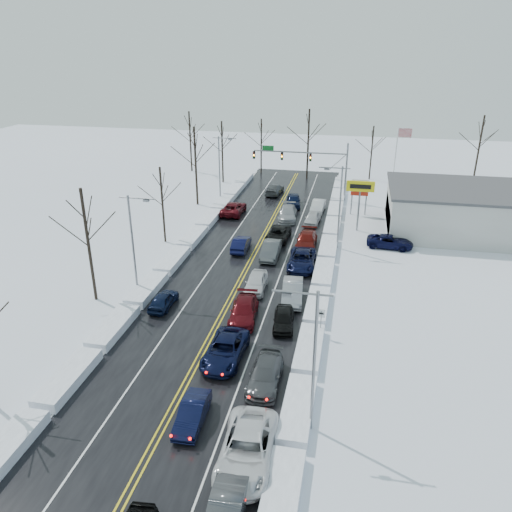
% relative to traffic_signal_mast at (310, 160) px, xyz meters
% --- Properties ---
extents(ground, '(160.00, 160.00, 0.00)m').
position_rel_traffic_signal_mast_xyz_m(ground, '(-3.45, -27.99, -5.48)').
color(ground, silver).
rests_on(ground, ground).
extents(road_surface, '(14.00, 84.00, 0.01)m').
position_rel_traffic_signal_mast_xyz_m(road_surface, '(-3.45, -25.99, -5.47)').
color(road_surface, black).
rests_on(road_surface, ground).
extents(snow_bank_left, '(1.79, 72.00, 0.74)m').
position_rel_traffic_signal_mast_xyz_m(snow_bank_left, '(-11.05, -25.99, -5.48)').
color(snow_bank_left, white).
rests_on(snow_bank_left, ground).
extents(snow_bank_right, '(1.79, 72.00, 0.74)m').
position_rel_traffic_signal_mast_xyz_m(snow_bank_right, '(4.15, -25.99, -5.48)').
color(snow_bank_right, white).
rests_on(snow_bank_right, ground).
extents(traffic_signal_mast, '(13.28, 0.39, 8.00)m').
position_rel_traffic_signal_mast_xyz_m(traffic_signal_mast, '(0.00, 0.00, 0.00)').
color(traffic_signal_mast, slate).
rests_on(traffic_signal_mast, ground).
extents(tires_plus_sign, '(3.20, 0.34, 6.00)m').
position_rel_traffic_signal_mast_xyz_m(tires_plus_sign, '(7.05, -12.00, -0.49)').
color(tires_plus_sign, slate).
rests_on(tires_plus_sign, ground).
extents(used_vehicles_sign, '(2.20, 0.22, 4.65)m').
position_rel_traffic_signal_mast_xyz_m(used_vehicles_sign, '(7.05, -5.99, -2.16)').
color(used_vehicles_sign, slate).
rests_on(used_vehicles_sign, ground).
extents(speed_limit_sign, '(0.55, 0.09, 2.35)m').
position_rel_traffic_signal_mast_xyz_m(speed_limit_sign, '(4.75, -35.99, -3.84)').
color(speed_limit_sign, slate).
rests_on(speed_limit_sign, ground).
extents(flagpole, '(1.87, 1.20, 10.00)m').
position_rel_traffic_signal_mast_xyz_m(flagpole, '(11.72, 2.01, 0.45)').
color(flagpole, silver).
rests_on(flagpole, ground).
extents(dealership_building, '(20.40, 12.40, 5.30)m').
position_rel_traffic_signal_mast_xyz_m(dealership_building, '(20.53, -9.99, -2.82)').
color(dealership_building, beige).
rests_on(dealership_building, ground).
extents(streetlight_se, '(3.20, 0.25, 9.00)m').
position_rel_traffic_signal_mast_xyz_m(streetlight_se, '(4.85, -45.99, -0.17)').
color(streetlight_se, slate).
rests_on(streetlight_se, ground).
extents(streetlight_ne, '(3.20, 0.25, 9.00)m').
position_rel_traffic_signal_mast_xyz_m(streetlight_ne, '(4.85, -17.99, -0.17)').
color(streetlight_ne, slate).
rests_on(streetlight_ne, ground).
extents(streetlight_sw, '(3.20, 0.25, 9.00)m').
position_rel_traffic_signal_mast_xyz_m(streetlight_sw, '(-11.74, -31.99, -0.17)').
color(streetlight_sw, slate).
rests_on(streetlight_sw, ground).
extents(streetlight_nw, '(3.20, 0.25, 9.00)m').
position_rel_traffic_signal_mast_xyz_m(streetlight_nw, '(-11.74, -3.99, -0.17)').
color(streetlight_nw, slate).
rests_on(streetlight_nw, ground).
extents(tree_left_b, '(4.00, 4.00, 10.00)m').
position_rel_traffic_signal_mast_xyz_m(tree_left_b, '(-14.95, -33.99, 1.51)').
color(tree_left_b, '#2D231C').
rests_on(tree_left_b, ground).
extents(tree_left_c, '(3.40, 3.40, 8.50)m').
position_rel_traffic_signal_mast_xyz_m(tree_left_c, '(-13.95, -19.99, 0.46)').
color(tree_left_c, '#2D231C').
rests_on(tree_left_c, ground).
extents(tree_left_d, '(4.20, 4.20, 10.50)m').
position_rel_traffic_signal_mast_xyz_m(tree_left_d, '(-14.65, -5.99, 1.86)').
color(tree_left_d, '#2D231C').
rests_on(tree_left_d, ground).
extents(tree_left_e, '(3.80, 3.80, 9.50)m').
position_rel_traffic_signal_mast_xyz_m(tree_left_e, '(-14.25, 6.01, 1.16)').
color(tree_left_e, '#2D231C').
rests_on(tree_left_e, ground).
extents(tree_far_a, '(4.00, 4.00, 10.00)m').
position_rel_traffic_signal_mast_xyz_m(tree_far_a, '(-21.45, 12.01, 1.51)').
color(tree_far_a, '#2D231C').
rests_on(tree_far_a, ground).
extents(tree_far_b, '(3.60, 3.60, 9.00)m').
position_rel_traffic_signal_mast_xyz_m(tree_far_b, '(-9.45, 13.01, 0.81)').
color(tree_far_b, '#2D231C').
rests_on(tree_far_b, ground).
extents(tree_far_c, '(4.40, 4.40, 11.00)m').
position_rel_traffic_signal_mast_xyz_m(tree_far_c, '(-1.45, 11.01, 2.21)').
color(tree_far_c, '#2D231C').
rests_on(tree_far_c, ground).
extents(tree_far_d, '(3.40, 3.40, 8.50)m').
position_rel_traffic_signal_mast_xyz_m(tree_far_d, '(8.55, 12.51, 0.46)').
color(tree_far_d, '#2D231C').
rests_on(tree_far_d, ground).
extents(tree_far_e, '(4.20, 4.20, 10.50)m').
position_rel_traffic_signal_mast_xyz_m(tree_far_e, '(24.55, 13.01, 1.86)').
color(tree_far_e, '#2D231C').
rests_on(tree_far_e, ground).
extents(queued_car_1, '(1.58, 4.12, 1.34)m').
position_rel_traffic_signal_mast_xyz_m(queued_car_1, '(-1.84, -46.92, -5.48)').
color(queued_car_1, black).
rests_on(queued_car_1, ground).
extents(queued_car_2, '(2.65, 5.56, 1.53)m').
position_rel_traffic_signal_mast_xyz_m(queued_car_2, '(-1.59, -40.35, -5.48)').
color(queued_car_2, black).
rests_on(queued_car_2, ground).
extents(queued_car_3, '(2.56, 5.32, 1.49)m').
position_rel_traffic_signal_mast_xyz_m(queued_car_3, '(-1.55, -34.66, -5.48)').
color(queued_car_3, '#4E0A10').
rests_on(queued_car_3, ground).
extents(queued_car_4, '(1.91, 4.48, 1.51)m').
position_rel_traffic_signal_mast_xyz_m(queued_car_4, '(-1.60, -29.42, -5.48)').
color(queued_car_4, white).
rests_on(queued_car_4, ground).
extents(queued_car_5, '(1.75, 4.88, 1.60)m').
position_rel_traffic_signal_mast_xyz_m(queued_car_5, '(-1.58, -21.88, -5.48)').
color(queued_car_5, '#434648').
rests_on(queued_car_5, ground).
extents(queued_car_6, '(2.59, 5.22, 1.42)m').
position_rel_traffic_signal_mast_xyz_m(queued_car_6, '(-1.63, -17.00, -5.48)').
color(queued_car_6, black).
rests_on(queued_car_6, ground).
extents(queued_car_7, '(2.71, 5.63, 1.58)m').
position_rel_traffic_signal_mast_xyz_m(queued_car_7, '(-1.61, -9.68, -5.48)').
color(queued_car_7, '#95989C').
rests_on(queued_car_7, ground).
extents(queued_car_8, '(2.46, 4.80, 1.56)m').
position_rel_traffic_signal_mast_xyz_m(queued_car_8, '(-1.61, -4.11, -5.48)').
color(queued_car_8, black).
rests_on(queued_car_8, ground).
extents(queued_car_10, '(3.10, 6.26, 1.71)m').
position_rel_traffic_signal_mast_xyz_m(queued_car_10, '(1.96, -49.17, -5.48)').
color(queued_car_10, silver).
rests_on(queued_car_10, ground).
extents(queued_car_11, '(2.09, 5.02, 1.45)m').
position_rel_traffic_signal_mast_xyz_m(queued_car_11, '(1.69, -42.45, -5.48)').
color(queued_car_11, '#434548').
rests_on(queued_car_11, ground).
extents(queued_car_12, '(2.02, 4.14, 1.36)m').
position_rel_traffic_signal_mast_xyz_m(queued_car_12, '(1.79, -35.21, -5.48)').
color(queued_car_12, black).
rests_on(queued_car_12, ground).
extents(queued_car_13, '(2.19, 5.08, 1.63)m').
position_rel_traffic_signal_mast_xyz_m(queued_car_13, '(1.88, -30.67, -5.48)').
color(queued_car_13, gray).
rests_on(queued_car_13, ground).
extents(queued_car_14, '(2.73, 5.67, 1.56)m').
position_rel_traffic_signal_mast_xyz_m(queued_car_14, '(1.85, -23.65, -5.48)').
color(queued_car_14, black).
rests_on(queued_car_14, ground).
extents(queued_car_15, '(2.11, 5.17, 1.50)m').
position_rel_traffic_signal_mast_xyz_m(queued_car_15, '(1.72, -18.17, -5.48)').
color(queued_car_15, '#520E0B').
rests_on(queued_car_15, ground).
extents(queued_car_16, '(1.99, 4.32, 1.44)m').
position_rel_traffic_signal_mast_xyz_m(queued_car_16, '(1.63, -10.68, -5.48)').
color(queued_car_16, silver).
rests_on(queued_car_16, ground).
extents(queued_car_17, '(1.81, 4.59, 1.49)m').
position_rel_traffic_signal_mast_xyz_m(queued_car_17, '(1.89, -5.84, -5.48)').
color(queued_car_17, silver).
rests_on(queued_car_17, ground).
extents(oncoming_car_0, '(1.63, 4.38, 1.43)m').
position_rel_traffic_signal_mast_xyz_m(oncoming_car_0, '(-5.06, -20.62, -5.48)').
color(oncoming_car_0, black).
rests_on(oncoming_car_0, ground).
extents(oncoming_car_1, '(2.62, 5.55, 1.53)m').
position_rel_traffic_signal_mast_xyz_m(oncoming_car_1, '(-8.79, -9.00, -5.48)').
color(oncoming_car_1, '#530B12').
rests_on(oncoming_car_1, ground).
extents(oncoming_car_2, '(2.36, 5.18, 1.47)m').
position_rel_traffic_signal_mast_xyz_m(oncoming_car_2, '(-5.11, 1.03, -5.48)').
color(oncoming_car_2, '#45484B').
rests_on(oncoming_car_2, ground).
extents(oncoming_car_3, '(1.65, 3.95, 1.34)m').
position_rel_traffic_signal_mast_xyz_m(oncoming_car_3, '(-8.63, -34.12, -5.48)').
color(oncoming_car_3, black).
rests_on(oncoming_car_3, ground).
extents(parked_car_0, '(5.16, 2.75, 1.38)m').
position_rel_traffic_signal_mast_xyz_m(parked_car_0, '(10.65, -16.67, -5.48)').
color(parked_car_0, black).
rests_on(parked_car_0, ground).
extents(parked_car_1, '(2.47, 4.86, 1.35)m').
position_rel_traffic_signal_mast_xyz_m(parked_car_1, '(13.37, -13.41, -5.48)').
color(parked_car_1, '#434648').
rests_on(parked_car_1, ground).
extents(parked_car_2, '(1.97, 4.20, 1.39)m').
position_rel_traffic_signal_mast_xyz_m(parked_car_2, '(11.47, -5.02, -5.48)').
color(parked_car_2, black).
rests_on(parked_car_2, ground).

